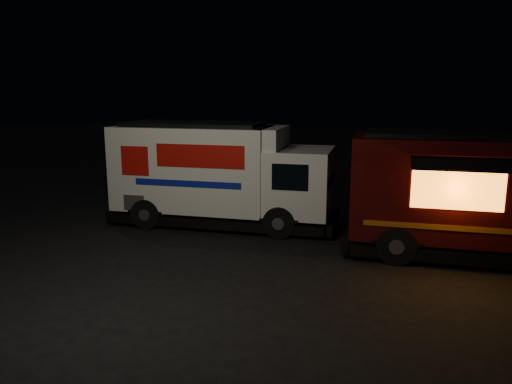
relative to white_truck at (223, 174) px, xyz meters
name	(u,v)px	position (x,y,z in m)	size (l,w,h in m)	color
ground	(233,262)	(1.24, -3.23, -1.54)	(80.00, 80.00, 0.00)	black
white_truck	(223,174)	(0.00, 0.00, 0.00)	(6.79, 2.32, 3.08)	silver
red_truck	(483,196)	(7.00, -1.39, -0.01)	(6.56, 2.41, 3.05)	#35090A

